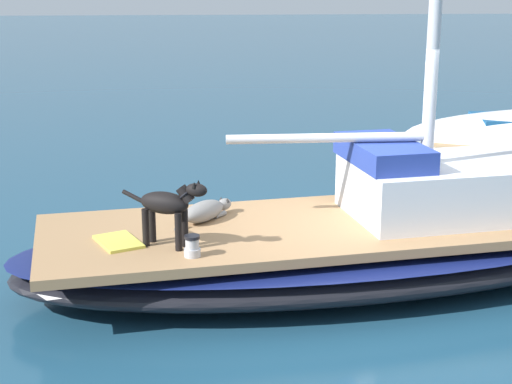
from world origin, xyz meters
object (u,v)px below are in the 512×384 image
object	(u,v)px
sailboat_main	(346,249)
dog_grey	(206,211)
deck_winch	(192,247)
deck_towel	(118,242)
mooring_buoy	(360,167)
dog_black	(169,206)

from	to	relation	value
sailboat_main	dog_grey	world-z (taller)	dog_grey
dog_grey	deck_winch	xyz separation A→B (m)	(1.14, -0.15, -0.01)
sailboat_main	deck_towel	distance (m)	2.51
sailboat_main	mooring_buoy	size ratio (longest dim) A/B	17.12
sailboat_main	deck_winch	bearing A→B (deg)	-59.74
sailboat_main	deck_winch	distance (m)	2.00
deck_winch	mooring_buoy	xyz separation A→B (m)	(-5.24, 2.75, -0.54)
dog_black	mooring_buoy	distance (m)	5.83
sailboat_main	dog_black	xyz separation A→B (m)	(0.69, -1.91, 0.75)
sailboat_main	deck_winch	world-z (taller)	deck_winch
deck_towel	mooring_buoy	distance (m)	5.95
sailboat_main	deck_towel	bearing A→B (deg)	-77.43
dog_black	deck_towel	size ratio (longest dim) A/B	1.56
sailboat_main	deck_winch	xyz separation A→B (m)	(0.99, -1.69, 0.42)
dog_grey	deck_winch	distance (m)	1.15
deck_winch	deck_towel	world-z (taller)	deck_winch
dog_black	deck_winch	xyz separation A→B (m)	(0.30, 0.22, -0.32)
deck_winch	dog_grey	bearing A→B (deg)	172.33
dog_grey	deck_towel	bearing A→B (deg)	-52.00
sailboat_main	dog_grey	size ratio (longest dim) A/B	9.56
dog_grey	mooring_buoy	bearing A→B (deg)	147.62
sailboat_main	deck_winch	size ratio (longest dim) A/B	35.88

